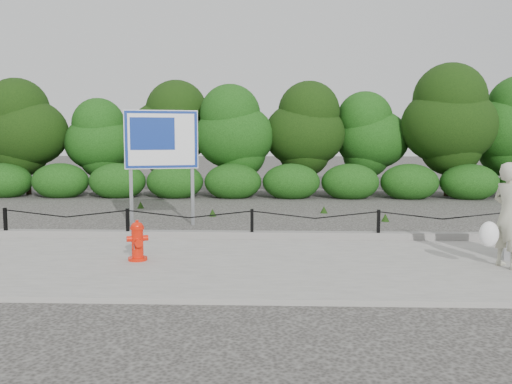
% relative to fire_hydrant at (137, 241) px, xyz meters
% --- Properties ---
extents(ground, '(90.00, 90.00, 0.00)m').
position_rel_fire_hydrant_xyz_m(ground, '(1.80, 1.93, -0.40)').
color(ground, '#2D2B28').
rests_on(ground, ground).
extents(sidewalk, '(14.00, 4.00, 0.08)m').
position_rel_fire_hydrant_xyz_m(sidewalk, '(1.80, -0.07, -0.36)').
color(sidewalk, gray).
rests_on(sidewalk, ground).
extents(curb, '(14.00, 0.22, 0.14)m').
position_rel_fire_hydrant_xyz_m(curb, '(1.80, 1.98, -0.25)').
color(curb, slate).
rests_on(curb, sidewalk).
extents(chain_barrier, '(10.06, 0.06, 0.60)m').
position_rel_fire_hydrant_xyz_m(chain_barrier, '(1.80, 1.93, 0.06)').
color(chain_barrier, black).
rests_on(chain_barrier, sidewalk).
extents(treeline, '(20.33, 3.53, 4.50)m').
position_rel_fire_hydrant_xyz_m(treeline, '(2.62, 10.85, 2.00)').
color(treeline, black).
rests_on(treeline, ground).
extents(fire_hydrant, '(0.41, 0.41, 0.67)m').
position_rel_fire_hydrant_xyz_m(fire_hydrant, '(0.00, 0.00, 0.00)').
color(fire_hydrant, red).
rests_on(fire_hydrant, sidewalk).
extents(pedestrian, '(0.80, 0.71, 1.65)m').
position_rel_fire_hydrant_xyz_m(pedestrian, '(5.87, -0.26, 0.49)').
color(pedestrian, '#B5B39B').
rests_on(pedestrian, sidewalk).
extents(advertising_sign, '(1.65, 0.57, 2.72)m').
position_rel_fire_hydrant_xyz_m(advertising_sign, '(-0.39, 3.84, 1.52)').
color(advertising_sign, slate).
rests_on(advertising_sign, ground).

